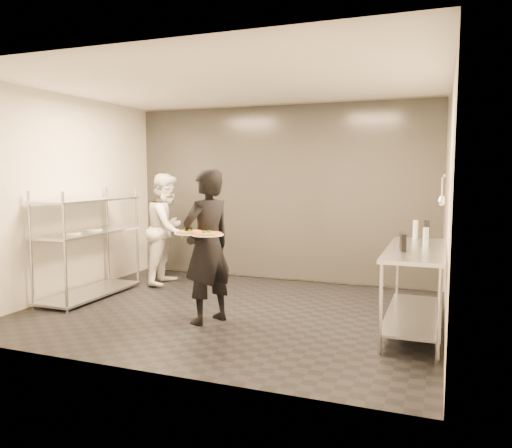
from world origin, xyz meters
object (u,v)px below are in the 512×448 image
at_px(waiter, 207,246).
at_px(pizza_plate_far, 208,234).
at_px(pos_monitor, 403,242).
at_px(pass_rack, 89,242).
at_px(bottle_green, 415,229).
at_px(bottle_dark, 427,230).
at_px(prep_counter, 415,275).
at_px(bottle_clear, 426,236).
at_px(pizza_plate_near, 190,232).
at_px(chef, 167,229).
at_px(salad_plate, 211,204).

distance_m(waiter, pizza_plate_far, 0.34).
distance_m(pizza_plate_far, pos_monitor, 2.07).
xyz_separation_m(pass_rack, bottle_green, (4.28, 0.80, 0.26)).
relative_size(pass_rack, bottle_dark, 6.95).
xyz_separation_m(pass_rack, prep_counter, (4.33, 0.00, -0.14)).
relative_size(pizza_plate_far, bottle_clear, 1.72).
bearing_deg(waiter, pizza_plate_near, 1.34).
xyz_separation_m(chef, pizza_plate_far, (1.62, -1.87, 0.22)).
bearing_deg(pass_rack, pizza_plate_far, -19.09).
distance_m(waiter, chef, 2.19).
relative_size(pos_monitor, bottle_clear, 1.26).
height_order(prep_counter, bottle_clear, bottle_clear).
bearing_deg(bottle_dark, pizza_plate_far, -144.44).
bearing_deg(salad_plate, waiter, -71.36).
bearing_deg(pass_rack, chef, 61.45).
bearing_deg(waiter, bottle_dark, 143.91).
bearing_deg(pizza_plate_near, bottle_green, 33.91).
bearing_deg(chef, prep_counter, -113.59).
distance_m(pizza_plate_near, salad_plate, 0.61).
bearing_deg(prep_counter, salad_plate, -175.11).
height_order(prep_counter, pizza_plate_near, pizza_plate_near).
height_order(chef, bottle_dark, chef).
height_order(pizza_plate_near, salad_plate, salad_plate).
bearing_deg(chef, pizza_plate_near, -150.27).
distance_m(pizza_plate_near, bottle_green, 2.77).
xyz_separation_m(chef, bottle_clear, (3.82, -0.87, 0.17)).
xyz_separation_m(salad_plate, bottle_dark, (2.43, 1.00, -0.32)).
xyz_separation_m(chef, pizza_plate_near, (1.38, -1.84, 0.22)).
xyz_separation_m(prep_counter, pizza_plate_far, (-2.11, -0.77, 0.44)).
relative_size(pizza_plate_far, salad_plate, 1.23).
distance_m(pass_rack, chef, 1.26).
distance_m(chef, bottle_green, 3.70).
distance_m(pass_rack, waiter, 2.15).
distance_m(pass_rack, bottle_clear, 4.43).
xyz_separation_m(pass_rack, salad_plate, (1.98, -0.20, 0.59)).
height_order(waiter, bottle_green, waiter).
height_order(pass_rack, waiter, waiter).
bearing_deg(chef, salad_plate, -140.50).
xyz_separation_m(pos_monitor, bottle_dark, (0.20, 1.02, 0.02)).
relative_size(waiter, salad_plate, 6.30).
height_order(prep_counter, bottle_green, bottle_green).
bearing_deg(bottle_dark, pass_rack, -169.69).
distance_m(pass_rack, salad_plate, 2.07).
distance_m(pizza_plate_near, pizza_plate_far, 0.23).
xyz_separation_m(pizza_plate_far, salad_plate, (-0.24, 0.57, 0.29)).
bearing_deg(pizza_plate_near, pos_monitor, 13.28).
xyz_separation_m(pass_rack, chef, (0.60, 1.10, 0.08)).
height_order(pass_rack, chef, chef).
xyz_separation_m(waiter, chef, (-1.48, 1.61, -0.04)).
relative_size(chef, bottle_dark, 7.41).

